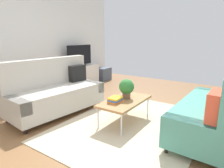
# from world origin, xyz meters

# --- Properties ---
(ground_plane) EXTENTS (7.68, 7.68, 0.00)m
(ground_plane) POSITION_xyz_m (0.00, 0.00, 0.00)
(ground_plane) COLOR brown
(wall_far) EXTENTS (6.40, 0.12, 2.90)m
(wall_far) POSITION_xyz_m (0.00, 2.80, 1.45)
(wall_far) COLOR white
(wall_far) RESTS_ON ground_plane
(area_rug) EXTENTS (2.90, 2.20, 0.01)m
(area_rug) POSITION_xyz_m (-0.14, -0.31, 0.01)
(area_rug) COLOR beige
(area_rug) RESTS_ON ground_plane
(couch_beige) EXTENTS (1.98, 1.03, 1.10)m
(couch_beige) POSITION_xyz_m (-0.47, 1.31, 0.44)
(couch_beige) COLOR #B2ADA3
(couch_beige) RESTS_ON ground_plane
(couch_green) EXTENTS (1.93, 0.91, 1.10)m
(couch_green) POSITION_xyz_m (0.20, -1.53, 0.44)
(couch_green) COLOR teal
(couch_green) RESTS_ON ground_plane
(coffee_table) EXTENTS (1.10, 0.56, 0.42)m
(coffee_table) POSITION_xyz_m (-0.09, -0.11, 0.39)
(coffee_table) COLOR #9E7042
(coffee_table) RESTS_ON ground_plane
(tv_console) EXTENTS (1.40, 0.44, 0.64)m
(tv_console) POSITION_xyz_m (1.48, 2.46, 0.32)
(tv_console) COLOR silver
(tv_console) RESTS_ON ground_plane
(tv) EXTENTS (1.00, 0.20, 0.64)m
(tv) POSITION_xyz_m (1.48, 2.44, 0.95)
(tv) COLOR black
(tv) RESTS_ON tv_console
(storage_trunk) EXTENTS (0.52, 0.40, 0.44)m
(storage_trunk) POSITION_xyz_m (2.58, 2.36, 0.22)
(storage_trunk) COLOR #4C5666
(storage_trunk) RESTS_ON ground_plane
(potted_plant) EXTENTS (0.28, 0.28, 0.36)m
(potted_plant) POSITION_xyz_m (0.02, -0.07, 0.62)
(potted_plant) COLOR brown
(potted_plant) RESTS_ON coffee_table
(table_book_0) EXTENTS (0.26, 0.21, 0.03)m
(table_book_0) POSITION_xyz_m (-0.29, -0.03, 0.44)
(table_book_0) COLOR orange
(table_book_0) RESTS_ON coffee_table
(table_book_1) EXTENTS (0.24, 0.18, 0.03)m
(table_book_1) POSITION_xyz_m (-0.29, -0.03, 0.47)
(table_book_1) COLOR #3359B2
(table_book_1) RESTS_ON table_book_0
(table_book_2) EXTENTS (0.25, 0.19, 0.03)m
(table_book_2) POSITION_xyz_m (-0.29, -0.03, 0.50)
(table_book_2) COLOR gold
(table_book_2) RESTS_ON table_book_1
(vase_0) EXTENTS (0.14, 0.14, 0.13)m
(vase_0) POSITION_xyz_m (0.90, 2.51, 0.71)
(vase_0) COLOR #B24C4C
(vase_0) RESTS_ON tv_console
(vase_1) EXTENTS (0.13, 0.13, 0.17)m
(vase_1) POSITION_xyz_m (1.10, 2.51, 0.72)
(vase_1) COLOR #B24C4C
(vase_1) RESTS_ON tv_console
(bottle_0) EXTENTS (0.05, 0.05, 0.17)m
(bottle_0) POSITION_xyz_m (1.29, 2.42, 0.73)
(bottle_0) COLOR #262626
(bottle_0) RESTS_ON tv_console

